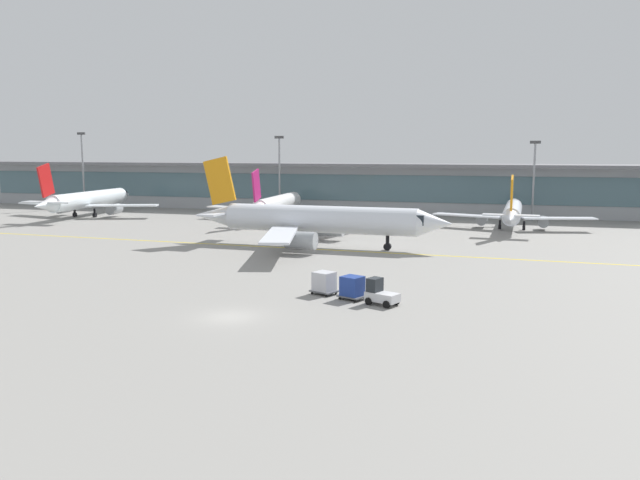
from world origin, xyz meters
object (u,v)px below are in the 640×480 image
gate_airplane_0 (88,200)px  apron_light_mast_2 (534,177)px  baggage_tug (380,294)px  gate_airplane_1 (277,204)px  taxiing_regional_jet (317,220)px  cargo_dolly_trailing (324,282)px  cargo_dolly_lead (352,287)px  apron_light_mast_0 (83,167)px  apron_light_mast_1 (279,171)px  gate_airplane_2 (513,212)px

gate_airplane_0 → apron_light_mast_2: 80.43m
baggage_tug → apron_light_mast_2: bearing=101.0°
gate_airplane_1 → baggage_tug: size_ratio=9.53×
taxiing_regional_jet → cargo_dolly_trailing: taxiing_regional_jet is taller
cargo_dolly_lead → apron_light_mast_0: apron_light_mast_0 is taller
apron_light_mast_0 → apron_light_mast_2: apron_light_mast_0 is taller
taxiing_regional_jet → apron_light_mast_2: apron_light_mast_2 is taller
cargo_dolly_lead → apron_light_mast_1: apron_light_mast_1 is taller
gate_airplane_1 → cargo_dolly_trailing: (23.77, -53.46, -1.73)m
gate_airplane_0 → cargo_dolly_trailing: size_ratio=11.89×
gate_airplane_2 → apron_light_mast_2: 14.28m
gate_airplane_2 → cargo_dolly_trailing: size_ratio=10.37×
taxiing_regional_jet → cargo_dolly_lead: bearing=-66.0°
apron_light_mast_2 → taxiing_regional_jet: bearing=-124.9°
gate_airplane_1 → apron_light_mast_1: size_ratio=1.88×
cargo_dolly_trailing → cargo_dolly_lead: bearing=-0.0°
gate_airplane_2 → apron_light_mast_2: apron_light_mast_2 is taller
gate_airplane_2 → cargo_dolly_lead: size_ratio=10.37×
gate_airplane_0 → taxiing_regional_jet: size_ratio=0.88×
apron_light_mast_0 → cargo_dolly_lead: bearing=-41.2°
gate_airplane_1 → apron_light_mast_0: apron_light_mast_0 is taller
gate_airplane_0 → gate_airplane_2: gate_airplane_0 is taller
gate_airplane_0 → apron_light_mast_2: apron_light_mast_2 is taller
apron_light_mast_0 → apron_light_mast_2: 89.97m
gate_airplane_1 → cargo_dolly_lead: size_ratio=10.96×
gate_airplane_1 → gate_airplane_2: 39.67m
gate_airplane_1 → apron_light_mast_2: (43.07, 11.32, 4.80)m
gate_airplane_1 → cargo_dolly_lead: 60.74m
gate_airplane_1 → baggage_tug: 62.84m
gate_airplane_0 → baggage_tug: 82.78m
cargo_dolly_lead → cargo_dolly_trailing: 2.98m
gate_airplane_2 → taxiing_regional_jet: bearing=139.6°
apron_light_mast_1 → apron_light_mast_2: bearing=0.6°
apron_light_mast_0 → gate_airplane_0: bearing=-51.2°
gate_airplane_1 → gate_airplane_0: bearing=94.0°
cargo_dolly_lead → apron_light_mast_2: bearing=98.7°
gate_airplane_2 → apron_light_mast_1: 45.23m
gate_airplane_0 → apron_light_mast_0: (-11.16, 13.88, 5.60)m
gate_airplane_1 → gate_airplane_2: size_ratio=1.06×
taxiing_regional_jet → apron_light_mast_0: (-62.49, 37.72, 5.19)m
cargo_dolly_trailing → apron_light_mast_0: bearing=161.0°
apron_light_mast_2 → baggage_tug: bearing=-101.8°
gate_airplane_1 → taxiing_regional_jet: size_ratio=0.81×
taxiing_regional_jet → apron_light_mast_1: 43.57m
gate_airplane_0 → cargo_dolly_lead: (62.24, -50.43, -1.96)m
gate_airplane_0 → baggage_tug: bearing=-132.1°
gate_airplane_2 → baggage_tug: (-10.58, -54.05, -1.74)m
gate_airplane_0 → gate_airplane_2: bearing=-91.7°
gate_airplane_0 → gate_airplane_2: 75.40m
apron_light_mast_1 → baggage_tug: bearing=-63.9°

